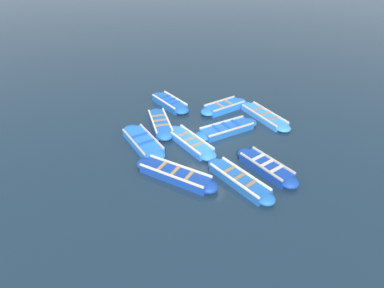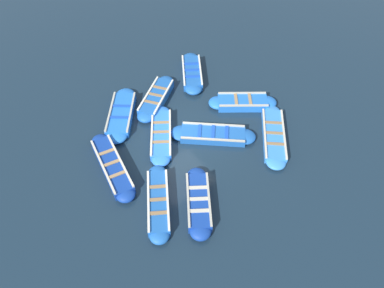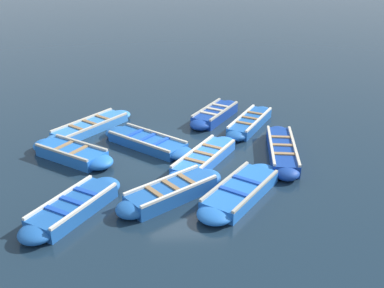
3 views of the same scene
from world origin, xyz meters
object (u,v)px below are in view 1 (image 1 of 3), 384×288
boat_bow_out (264,116)px  boat_end_of_row (227,129)px  boat_outer_right (224,107)px  boat_alongside (239,180)px  boat_near_quay (175,174)px  boat_mid_row (143,142)px  boat_broadside (170,103)px  boat_tucked (160,123)px  boat_stern_in (266,167)px  boat_inner_gap (190,142)px

boat_bow_out → boat_end_of_row: (2.15, -1.53, 0.02)m
boat_outer_right → boat_alongside: boat_outer_right is taller
boat_near_quay → boat_end_of_row: (-4.40, 0.94, -0.03)m
boat_end_of_row → boat_mid_row: boat_mid_row is taller
boat_broadside → boat_mid_row: boat_broadside is taller
boat_broadside → boat_tucked: (2.51, 0.62, 0.01)m
boat_outer_right → boat_tucked: (3.18, -2.59, 0.01)m
boat_alongside → boat_stern_in: (-1.23, 0.86, 0.02)m
boat_broadside → boat_mid_row: (4.39, 0.63, -0.02)m
boat_bow_out → boat_inner_gap: boat_inner_gap is taller
boat_stern_in → boat_broadside: bearing=-123.2°
boat_bow_out → boat_stern_in: bearing=11.0°
boat_alongside → boat_stern_in: 1.50m
boat_bow_out → boat_alongside: (5.92, 0.04, 0.03)m
boat_mid_row → boat_inner_gap: 2.27m
boat_bow_out → boat_inner_gap: bearing=-35.5°
boat_outer_right → boat_inner_gap: 4.25m
boat_broadside → boat_outer_right: (-0.67, 3.21, 0.00)m
boat_stern_in → boat_mid_row: 5.86m
boat_outer_right → boat_near_quay: boat_near_quay is taller
boat_outer_right → boat_inner_gap: size_ratio=0.92×
boat_bow_out → boat_near_quay: size_ratio=0.89×
boat_near_quay → boat_end_of_row: bearing=168.0°
boat_tucked → boat_inner_gap: boat_tucked is taller
boat_outer_right → boat_tucked: boat_tucked is taller
boat_bow_out → boat_broadside: (0.45, -5.58, 0.04)m
boat_inner_gap → boat_bow_out: bearing=144.5°
boat_bow_out → boat_mid_row: 6.92m
boat_stern_in → boat_end_of_row: 3.52m
boat_alongside → boat_mid_row: boat_alongside is taller
boat_outer_right → boat_stern_in: bearing=33.7°
boat_stern_in → boat_bow_out: bearing=-169.0°
boat_broadside → boat_alongside: size_ratio=0.98×
boat_stern_in → boat_end_of_row: (-2.54, -2.44, -0.03)m
boat_bow_out → boat_near_quay: boat_near_quay is taller
boat_stern_in → boat_tucked: bearing=-106.5°
boat_near_quay → boat_tucked: size_ratio=1.22×
boat_end_of_row → boat_inner_gap: boat_end_of_row is taller
boat_bow_out → boat_mid_row: size_ratio=1.00×
boat_outer_right → boat_end_of_row: (2.37, 0.83, -0.03)m
boat_outer_right → boat_end_of_row: size_ratio=0.92×
boat_bow_out → boat_broadside: size_ratio=1.05×
boat_end_of_row → boat_outer_right: bearing=-160.7°
boat_mid_row → boat_tucked: (-1.88, -0.00, 0.03)m
boat_alongside → boat_mid_row: 5.11m
boat_outer_right → boat_alongside: 6.60m
boat_outer_right → boat_alongside: bearing=21.4°
boat_tucked → boat_stern_in: bearing=73.5°
boat_broadside → boat_alongside: boat_broadside is taller
boat_outer_right → boat_near_quay: 6.78m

